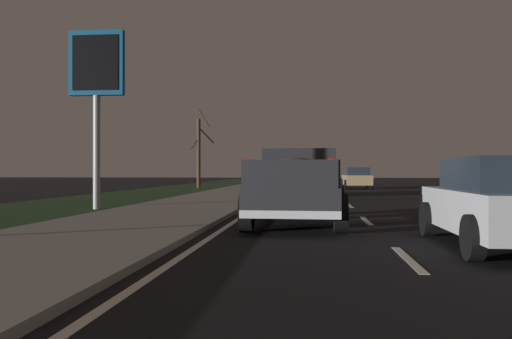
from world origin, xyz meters
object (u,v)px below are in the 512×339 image
Objects in this scene: sedan_silver at (502,202)px; gas_price_sign at (97,77)px; sedan_tan at (357,178)px; bare_tree_far at (199,151)px; sedan_green at (307,181)px; pickup_truck at (298,184)px.

gas_price_sign is at bearing 52.64° from sedan_silver.
bare_tree_far reaches higher than sedan_tan.
gas_price_sign is 21.91m from bare_tree_far.
sedan_silver and sedan_green have the same top height.
pickup_truck is 5.15m from sedan_silver.
sedan_silver is at bearing -136.33° from pickup_truck.
gas_price_sign is (8.02, 10.51, 3.73)m from sedan_silver.
gas_price_sign reaches higher than sedan_tan.
sedan_tan and sedan_green have the same top height.
sedan_silver is 1.00× the size of sedan_green.
pickup_truck reaches higher than sedan_green.
sedan_tan is at bearing -7.82° from pickup_truck.
pickup_truck is 0.90× the size of gas_price_sign.
sedan_tan is 29.94m from sedan_silver.
sedan_tan is at bearing -0.08° from sedan_silver.
sedan_silver is at bearing -169.53° from sedan_green.
pickup_truck is at bearing 43.67° from sedan_silver.
sedan_green is 0.75× the size of bare_tree_far.
pickup_truck is 8.90m from gas_price_sign.
bare_tree_far is at bearing 90.58° from sedan_tan.
gas_price_sign is (4.29, 6.95, 3.53)m from pickup_truck.
sedan_green is at bearing -33.21° from gas_price_sign.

